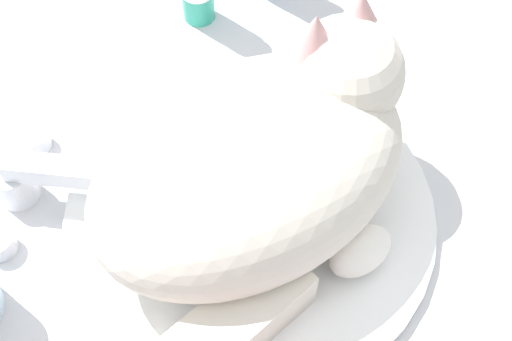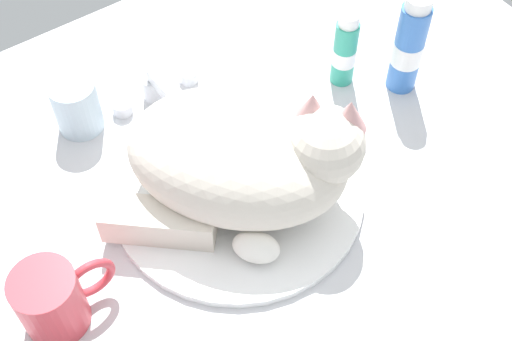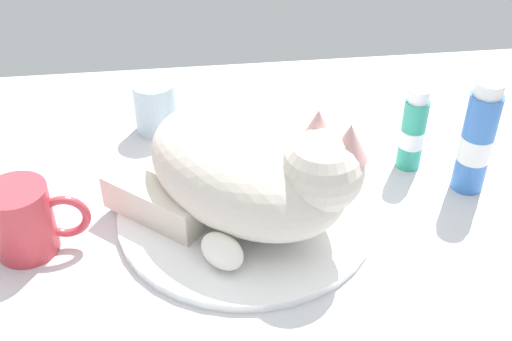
% 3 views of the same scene
% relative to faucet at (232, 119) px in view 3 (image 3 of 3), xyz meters
% --- Properties ---
extents(ground_plane, '(1.10, 0.83, 0.03)m').
position_rel_faucet_xyz_m(ground_plane, '(0.00, -0.19, -0.04)').
color(ground_plane, silver).
extents(sink_basin, '(0.32, 0.32, 0.01)m').
position_rel_faucet_xyz_m(sink_basin, '(0.00, -0.19, -0.02)').
color(sink_basin, white).
rests_on(sink_basin, ground_plane).
extents(faucet, '(0.13, 0.11, 0.06)m').
position_rel_faucet_xyz_m(faucet, '(0.00, 0.00, 0.00)').
color(faucet, silver).
rests_on(faucet, ground_plane).
extents(cat, '(0.33, 0.32, 0.16)m').
position_rel_faucet_xyz_m(cat, '(0.01, -0.20, 0.05)').
color(cat, beige).
rests_on(cat, sink_basin).
extents(coffee_mug, '(0.11, 0.07, 0.09)m').
position_rel_faucet_xyz_m(coffee_mug, '(-0.26, -0.22, 0.02)').
color(coffee_mug, '#C63842').
rests_on(coffee_mug, ground_plane).
extents(rinse_cup, '(0.06, 0.06, 0.08)m').
position_rel_faucet_xyz_m(rinse_cup, '(-0.11, 0.03, 0.01)').
color(rinse_cup, silver).
rests_on(rinse_cup, ground_plane).
extents(toothpaste_bottle, '(0.03, 0.03, 0.12)m').
position_rel_faucet_xyz_m(toothpaste_bottle, '(0.23, -0.11, 0.03)').
color(toothpaste_bottle, teal).
rests_on(toothpaste_bottle, ground_plane).
extents(mouthwash_bottle, '(0.04, 0.04, 0.16)m').
position_rel_faucet_xyz_m(mouthwash_bottle, '(0.30, -0.16, 0.05)').
color(mouthwash_bottle, '#3870C6').
rests_on(mouthwash_bottle, ground_plane).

